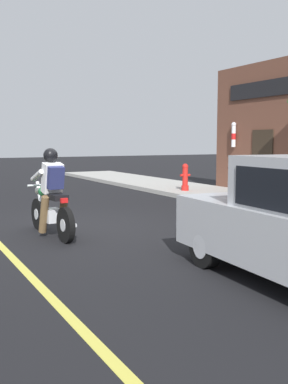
# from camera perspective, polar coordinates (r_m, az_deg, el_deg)

# --- Properties ---
(ground_plane) EXTENTS (80.00, 80.00, 0.00)m
(ground_plane) POSITION_cam_1_polar(r_m,az_deg,el_deg) (9.09, -7.36, -4.64)
(ground_plane) COLOR black
(sidewalk_curb) EXTENTS (2.60, 22.00, 0.14)m
(sidewalk_curb) POSITION_cam_1_polar(r_m,az_deg,el_deg) (14.38, 8.97, -0.29)
(sidewalk_curb) COLOR #ADAAA3
(sidewalk_curb) RESTS_ON ground
(motorcycle_with_rider) EXTENTS (0.58, 2.02, 1.62)m
(motorcycle_with_rider) POSITION_cam_1_polar(r_m,az_deg,el_deg) (8.41, -11.69, -0.95)
(motorcycle_with_rider) COLOR black
(motorcycle_with_rider) RESTS_ON ground
(fire_hydrant) EXTENTS (0.36, 0.24, 0.88)m
(fire_hydrant) POSITION_cam_1_polar(r_m,az_deg,el_deg) (14.69, 5.24, 1.87)
(fire_hydrant) COLOR red
(fire_hydrant) RESTS_ON sidewalk_curb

